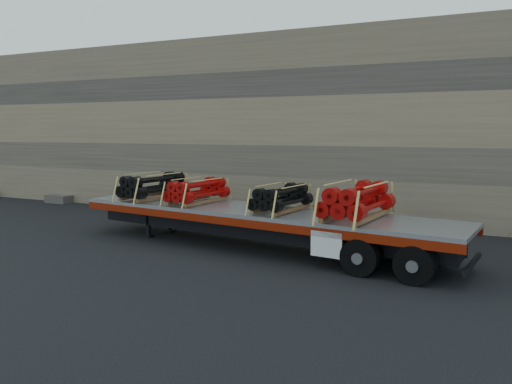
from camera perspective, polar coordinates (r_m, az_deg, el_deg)
ground at (r=13.80m, az=2.59°, el=-7.02°), size 120.00×120.00×0.00m
rock_wall at (r=19.57m, az=9.92°, el=7.36°), size 44.00×3.00×7.00m
trailer at (r=14.20m, az=0.02°, el=-4.23°), size 11.73×3.73×1.15m
bundle_front at (r=16.48m, az=-11.61°, el=0.60°), size 1.40×2.35×0.79m
bundle_midfront at (r=15.28m, az=-6.70°, el=0.06°), size 1.26×2.13×0.71m
bundle_midrear at (r=13.63m, az=2.91°, el=-0.78°), size 1.23×2.06×0.69m
bundle_rear at (r=12.71m, az=11.45°, el=-1.10°), size 1.53×2.57×0.86m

